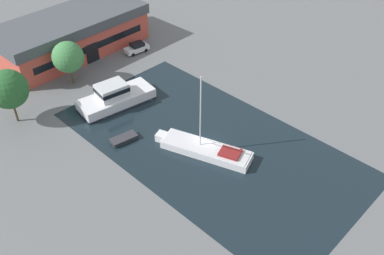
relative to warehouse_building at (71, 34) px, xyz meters
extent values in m
plane|color=slate|center=(-1.96, -33.09, -3.16)|extent=(440.00, 440.00, 0.00)
cube|color=black|center=(-1.96, -33.09, -3.16)|extent=(20.82, 38.81, 0.01)
cube|color=#C64C3D|center=(0.00, 0.00, -0.87)|extent=(24.88, 11.53, 4.58)
cube|color=#474C51|center=(0.00, 0.00, 2.25)|extent=(25.62, 11.87, 1.68)
cube|color=black|center=(0.15, -5.45, -1.56)|extent=(2.40, 0.12, 3.20)
cube|color=black|center=(0.15, -5.44, -0.65)|extent=(20.90, 0.60, 1.14)
cylinder|color=brown|center=(-5.91, -8.66, -1.80)|extent=(0.26, 0.26, 2.73)
sphere|color=#428447|center=(-5.91, -8.66, 1.31)|extent=(4.65, 4.65, 4.65)
cylinder|color=brown|center=(-16.43, -11.50, -1.60)|extent=(0.30, 0.30, 3.13)
sphere|color=#28602D|center=(-16.43, -11.50, 1.90)|extent=(5.14, 5.14, 5.14)
cube|color=silver|center=(7.24, -7.98, -2.48)|extent=(4.34, 2.29, 0.80)
cube|color=black|center=(7.40, -8.01, -1.76)|extent=(2.34, 1.83, 0.64)
cube|color=black|center=(6.32, -7.87, -1.79)|extent=(0.22, 1.42, 0.51)
cylinder|color=black|center=(5.86, -8.60, -2.86)|extent=(0.62, 0.27, 0.60)
cylinder|color=black|center=(6.06, -7.04, -2.86)|extent=(0.62, 0.27, 0.60)
cylinder|color=black|center=(8.41, -8.93, -2.86)|extent=(0.62, 0.27, 0.60)
cylinder|color=black|center=(8.61, -7.36, -2.86)|extent=(0.62, 0.27, 0.60)
cube|color=white|center=(-3.49, -34.11, -2.65)|extent=(6.54, 11.52, 1.02)
cube|color=white|center=(-5.56, -28.28, -2.65)|extent=(1.66, 1.58, 1.02)
cube|color=silver|center=(-3.49, -34.11, -2.10)|extent=(6.28, 11.06, 0.08)
cylinder|color=silver|center=(-3.77, -33.32, 2.75)|extent=(0.16, 0.16, 9.62)
cylinder|color=silver|center=(-2.92, -35.69, -0.96)|extent=(1.80, 4.78, 0.12)
cube|color=maroon|center=(-2.45, -37.01, -1.91)|extent=(2.78, 3.01, 0.30)
cube|color=white|center=(-4.64, -17.87, -2.38)|extent=(11.14, 5.74, 1.55)
cube|color=black|center=(-4.64, -17.87, -3.02)|extent=(11.26, 5.84, 0.18)
cube|color=silver|center=(-5.17, -17.79, -0.66)|extent=(4.45, 3.59, 1.89)
cube|color=black|center=(-5.17, -17.79, -0.48)|extent=(4.54, 3.69, 0.60)
cube|color=#23282D|center=(-9.05, -25.01, -2.91)|extent=(3.49, 1.97, 0.50)
cube|color=#333338|center=(-9.05, -25.01, -2.62)|extent=(3.64, 2.08, 0.08)
camera|label=1|loc=(-32.76, -60.40, 31.66)|focal=40.00mm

